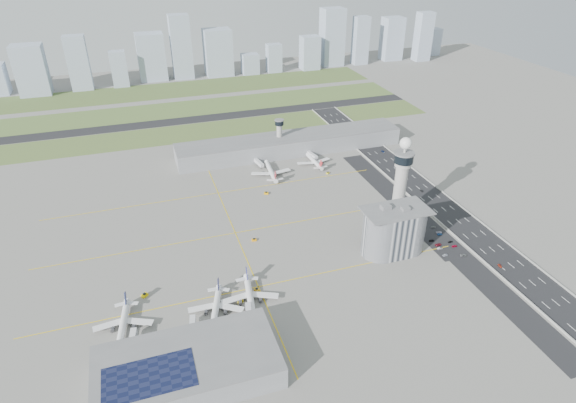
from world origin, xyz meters
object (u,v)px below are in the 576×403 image
object	(u,v)px
admin_building	(394,231)
car_lot_4	(422,232)
tug_5	(328,173)
secondary_tower	(279,133)
car_hw_0	(500,266)
control_tower	(401,178)
car_lot_0	(445,255)
airplane_far_a	(271,168)
tug_1	(240,300)
car_lot_2	(438,245)
car_lot_3	(432,240)
jet_bridge_far_0	(255,161)
tug_2	(257,290)
airplane_near_c	(250,295)
jet_bridge_near_1	(192,338)
car_lot_10	(439,232)
airplane_near_b	(215,306)
car_hw_4	(342,131)
tug_3	(254,240)
car_lot_7	(455,246)
car_lot_9	(440,234)
jet_bridge_near_2	(250,324)
tug_0	(145,295)
tug_4	(266,193)
car_hw_2	(383,151)
airplane_near_a	(122,321)
airplane_far_b	(313,158)
jet_bridge_near_0	(131,352)
jet_bridge_far_1	(308,154)
car_lot_1	(440,248)
car_lot_8	(450,242)
car_hw_1	(422,191)

from	to	relation	value
admin_building	car_lot_4	world-z (taller)	admin_building
admin_building	tug_5	world-z (taller)	admin_building
secondary_tower	car_hw_0	world-z (taller)	secondary_tower
control_tower	car_lot_0	distance (m)	58.53
secondary_tower	airplane_far_a	size ratio (longest dim) A/B	0.79
tug_1	car_lot_2	world-z (taller)	tug_1
admin_building	car_lot_3	bearing A→B (deg)	1.01
jet_bridge_far_0	tug_1	bearing A→B (deg)	-27.80
tug_2	airplane_near_c	bearing A→B (deg)	20.20
jet_bridge_near_1	car_lot_3	xyz separation A→B (m)	(165.91, 39.55, -2.30)
tug_2	car_lot_10	distance (m)	136.20
airplane_near_b	car_hw_4	world-z (taller)	airplane_near_b
car_lot_2	control_tower	bearing A→B (deg)	15.36
admin_building	car_lot_3	size ratio (longest dim) A/B	11.15
tug_3	car_lot_7	xyz separation A→B (m)	(123.60, -48.61, -0.31)
car_lot_9	jet_bridge_near_2	bearing A→B (deg)	112.62
tug_0	airplane_far_a	bearing A→B (deg)	-79.31
tug_1	car_lot_7	bearing A→B (deg)	109.50
tug_4	car_lot_3	world-z (taller)	tug_4
car_lot_10	car_hw_2	size ratio (longest dim) A/B	1.06
airplane_near_a	tug_2	xyz separation A→B (m)	(74.15, 7.13, -4.37)
jet_bridge_near_1	secondary_tower	bearing A→B (deg)	-18.17
admin_building	tug_1	size ratio (longest dim) A/B	12.73
airplane_far_b	car_lot_10	world-z (taller)	airplane_far_b
secondary_tower	jet_bridge_near_0	bearing A→B (deg)	-124.13
car_lot_9	tug_5	bearing A→B (deg)	23.99
jet_bridge_near_2	car_lot_10	world-z (taller)	jet_bridge_near_2
car_lot_2	jet_bridge_near_1	bearing A→B (deg)	97.72
control_tower	car_lot_0	size ratio (longest dim) A/B	17.12
jet_bridge_far_1	car_lot_9	xyz separation A→B (m)	(40.29, -148.72, -2.29)
car_lot_3	airplane_near_a	bearing A→B (deg)	93.41
tug_2	car_lot_2	distance (m)	126.14
tug_0	tug_1	distance (m)	55.26
jet_bridge_far_0	car_lot_1	world-z (taller)	jet_bridge_far_0
tug_2	car_hw_0	xyz separation A→B (m)	(149.26, -25.78, -0.21)
jet_bridge_near_2	car_hw_2	size ratio (longest dim) A/B	3.56
jet_bridge_far_1	car_lot_3	distance (m)	156.55
airplane_near_a	car_lot_2	xyz separation A→B (m)	(200.15, 13.08, -4.54)
jet_bridge_near_2	tug_5	xyz separation A→B (m)	(108.55, 155.27, -2.05)
airplane_far_b	jet_bridge_near_2	bearing A→B (deg)	147.81
secondary_tower	airplane_near_c	world-z (taller)	secondary_tower
car_lot_8	car_hw_1	world-z (taller)	car_lot_8
jet_bridge_far_1	car_lot_10	distance (m)	152.10
airplane_near_b	airplane_far_b	distance (m)	199.78
car_lot_0	tug_5	bearing A→B (deg)	2.95
tug_4	car_lot_10	size ratio (longest dim) A/B	0.78
tug_5	car_lot_3	xyz separation A→B (m)	(27.36, -115.72, -0.25)
tug_5	car_lot_2	xyz separation A→B (m)	(28.60, -121.33, -0.17)
jet_bridge_far_0	jet_bridge_far_1	size ratio (longest dim) A/B	1.00
car_lot_3	car_lot_4	distance (m)	11.26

